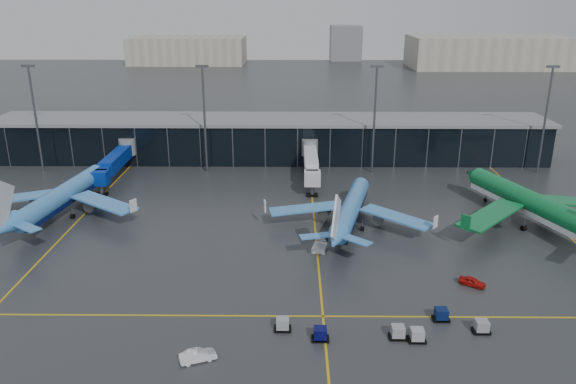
{
  "coord_description": "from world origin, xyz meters",
  "views": [
    {
      "loc": [
        5.98,
        -80.16,
        40.46
      ],
      "look_at": [
        5.0,
        18.0,
        6.0
      ],
      "focal_mm": 35.0,
      "sensor_mm": 36.0,
      "label": 1
    }
  ],
  "objects_px": {
    "service_van_white": "(198,355)",
    "service_van_red": "(472,282)",
    "baggage_carts": "(390,328)",
    "airliner_klm_near": "(351,198)",
    "mobile_airstair": "(320,246)",
    "airliner_aer_lingus": "(534,190)",
    "airliner_arkefly": "(61,184)"
  },
  "relations": [
    {
      "from": "service_van_white",
      "to": "service_van_red",
      "type": "bearing_deg",
      "value": -85.79
    },
    {
      "from": "baggage_carts",
      "to": "airliner_klm_near",
      "type": "bearing_deg",
      "value": 92.74
    },
    {
      "from": "mobile_airstair",
      "to": "airliner_klm_near",
      "type": "bearing_deg",
      "value": 74.3
    },
    {
      "from": "airliner_klm_near",
      "to": "service_van_white",
      "type": "bearing_deg",
      "value": -103.67
    },
    {
      "from": "airliner_klm_near",
      "to": "mobile_airstair",
      "type": "bearing_deg",
      "value": -105.84
    },
    {
      "from": "airliner_klm_near",
      "to": "baggage_carts",
      "type": "height_order",
      "value": "airliner_klm_near"
    },
    {
      "from": "mobile_airstair",
      "to": "service_van_red",
      "type": "distance_m",
      "value": 25.05
    },
    {
      "from": "mobile_airstair",
      "to": "service_van_red",
      "type": "height_order",
      "value": "mobile_airstair"
    },
    {
      "from": "service_van_red",
      "to": "airliner_klm_near",
      "type": "bearing_deg",
      "value": 69.42
    },
    {
      "from": "airliner_klm_near",
      "to": "mobile_airstair",
      "type": "relative_size",
      "value": 9.91
    },
    {
      "from": "airliner_klm_near",
      "to": "airliner_aer_lingus",
      "type": "bearing_deg",
      "value": 15.78
    },
    {
      "from": "airliner_arkefly",
      "to": "baggage_carts",
      "type": "relative_size",
      "value": 1.45
    },
    {
      "from": "airliner_aer_lingus",
      "to": "service_van_red",
      "type": "height_order",
      "value": "airliner_aer_lingus"
    },
    {
      "from": "baggage_carts",
      "to": "service_van_white",
      "type": "height_order",
      "value": "baggage_carts"
    },
    {
      "from": "airliner_arkefly",
      "to": "mobile_airstair",
      "type": "bearing_deg",
      "value": -10.39
    },
    {
      "from": "mobile_airstair",
      "to": "service_van_white",
      "type": "distance_m",
      "value": 34.25
    },
    {
      "from": "airliner_klm_near",
      "to": "baggage_carts",
      "type": "xyz_separation_m",
      "value": [
        1.69,
        -35.31,
        -4.79
      ]
    },
    {
      "from": "airliner_aer_lingus",
      "to": "service_van_red",
      "type": "distance_m",
      "value": 30.16
    },
    {
      "from": "airliner_aer_lingus",
      "to": "mobile_airstair",
      "type": "relative_size",
      "value": 12.04
    },
    {
      "from": "baggage_carts",
      "to": "airliner_aer_lingus",
      "type": "bearing_deg",
      "value": 48.78
    },
    {
      "from": "airliner_aer_lingus",
      "to": "mobile_airstair",
      "type": "height_order",
      "value": "airliner_aer_lingus"
    },
    {
      "from": "airliner_arkefly",
      "to": "service_van_red",
      "type": "height_order",
      "value": "airliner_arkefly"
    },
    {
      "from": "baggage_carts",
      "to": "mobile_airstair",
      "type": "bearing_deg",
      "value": 107.64
    },
    {
      "from": "airliner_aer_lingus",
      "to": "baggage_carts",
      "type": "xyz_separation_m",
      "value": [
        -31.75,
        -36.24,
        -5.99
      ]
    },
    {
      "from": "airliner_aer_lingus",
      "to": "airliner_arkefly",
      "type": "bearing_deg",
      "value": 158.1
    },
    {
      "from": "airliner_aer_lingus",
      "to": "mobile_airstair",
      "type": "distance_m",
      "value": 41.68
    },
    {
      "from": "airliner_arkefly",
      "to": "baggage_carts",
      "type": "height_order",
      "value": "airliner_arkefly"
    },
    {
      "from": "mobile_airstair",
      "to": "baggage_carts",
      "type": "bearing_deg",
      "value": -58.03
    },
    {
      "from": "mobile_airstair",
      "to": "service_van_white",
      "type": "height_order",
      "value": "mobile_airstair"
    },
    {
      "from": "mobile_airstair",
      "to": "airliner_aer_lingus",
      "type": "bearing_deg",
      "value": 30.62
    },
    {
      "from": "baggage_carts",
      "to": "service_van_white",
      "type": "distance_m",
      "value": 24.15
    },
    {
      "from": "airliner_aer_lingus",
      "to": "baggage_carts",
      "type": "bearing_deg",
      "value": -150.3
    }
  ]
}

